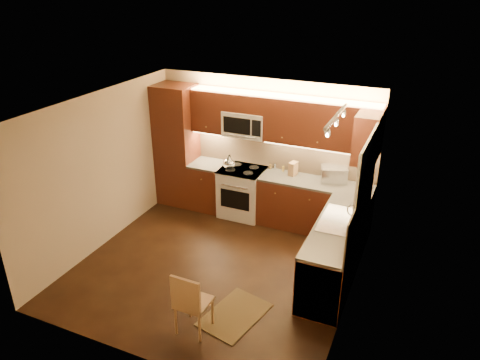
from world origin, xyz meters
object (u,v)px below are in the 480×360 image
at_px(kettle, 229,161).
at_px(knife_block, 293,169).
at_px(sink, 340,216).
at_px(stove, 242,192).
at_px(soap_bottle, 361,197).
at_px(dining_chair, 194,301).
at_px(microwave, 245,124).
at_px(toaster_oven, 334,174).

bearing_deg(kettle, knife_block, 2.43).
bearing_deg(knife_block, sink, -38.04).
xyz_separation_m(stove, soap_bottle, (2.17, -0.47, 0.55)).
xyz_separation_m(sink, dining_chair, (-1.35, -1.88, -0.53)).
relative_size(microwave, dining_chair, 0.86).
height_order(stove, dining_chair, stove).
bearing_deg(sink, dining_chair, -125.60).
distance_m(kettle, soap_bottle, 2.44).
relative_size(microwave, knife_block, 3.19).
bearing_deg(soap_bottle, stove, -178.97).
relative_size(kettle, toaster_oven, 0.59).
distance_m(stove, dining_chair, 3.07).
distance_m(stove, kettle, 0.63).
xyz_separation_m(toaster_oven, dining_chair, (-0.95, -3.18, -0.59)).
relative_size(microwave, sink, 0.88).
bearing_deg(kettle, stove, 7.39).
relative_size(toaster_oven, dining_chair, 0.48).
bearing_deg(sink, soap_bottle, 75.58).
height_order(stove, kettle, kettle).
height_order(microwave, knife_block, microwave).
bearing_deg(microwave, knife_block, 0.57).
xyz_separation_m(sink, soap_bottle, (0.17, 0.65, 0.03)).
relative_size(toaster_oven, knife_block, 1.79).
height_order(toaster_oven, soap_bottle, toaster_oven).
xyz_separation_m(stove, dining_chair, (0.65, -3.00, -0.02)).
bearing_deg(toaster_oven, kettle, 170.06).
height_order(stove, soap_bottle, soap_bottle).
distance_m(microwave, knife_block, 1.14).
relative_size(stove, microwave, 1.21).
xyz_separation_m(microwave, sink, (2.00, -1.26, -0.74)).
distance_m(sink, toaster_oven, 1.36).
distance_m(sink, dining_chair, 2.37).
xyz_separation_m(microwave, dining_chair, (0.65, -3.14, -1.28)).
distance_m(microwave, sink, 2.48).
xyz_separation_m(stove, toaster_oven, (1.60, 0.18, 0.57)).
bearing_deg(stove, knife_block, 9.10).
bearing_deg(dining_chair, stove, 103.15).
bearing_deg(microwave, dining_chair, -78.22).
height_order(knife_block, soap_bottle, knife_block).
bearing_deg(microwave, soap_bottle, -15.65).
bearing_deg(toaster_oven, dining_chair, -123.99).
xyz_separation_m(microwave, toaster_oven, (1.60, 0.04, -0.69)).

